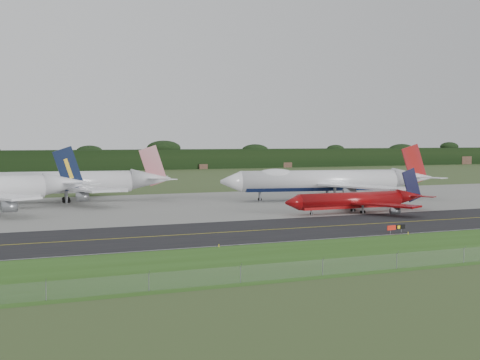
% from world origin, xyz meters
% --- Properties ---
extents(ground, '(600.00, 600.00, 0.00)m').
position_xyz_m(ground, '(0.00, 0.00, 0.00)').
color(ground, '#374821').
rests_on(ground, ground).
extents(grass_verge, '(400.00, 30.00, 0.01)m').
position_xyz_m(grass_verge, '(0.00, -35.00, 0.01)').
color(grass_verge, '#2F5719').
rests_on(grass_verge, ground).
extents(taxiway, '(400.00, 32.00, 0.02)m').
position_xyz_m(taxiway, '(0.00, -4.00, 0.01)').
color(taxiway, black).
rests_on(taxiway, ground).
extents(apron, '(400.00, 78.00, 0.01)m').
position_xyz_m(apron, '(0.00, 51.00, 0.01)').
color(apron, gray).
rests_on(apron, ground).
extents(taxiway_centreline, '(400.00, 0.40, 0.00)m').
position_xyz_m(taxiway_centreline, '(0.00, -4.00, 0.03)').
color(taxiway_centreline, gold).
rests_on(taxiway_centreline, taxiway).
extents(taxiway_edge_line, '(400.00, 0.25, 0.00)m').
position_xyz_m(taxiway_edge_line, '(0.00, -19.50, 0.03)').
color(taxiway_edge_line, silver).
rests_on(taxiway_edge_line, taxiway).
extents(horizon_treeline, '(700.00, 25.00, 12.00)m').
position_xyz_m(horizon_treeline, '(0.00, 273.76, 5.47)').
color(horizon_treeline, black).
rests_on(horizon_treeline, ground).
extents(jet_ba_747, '(67.12, 54.89, 16.93)m').
position_xyz_m(jet_ba_747, '(27.56, 49.89, 5.76)').
color(jet_ba_747, white).
rests_on(jet_ba_747, ground).
extents(jet_red_737, '(40.36, 33.01, 10.92)m').
position_xyz_m(jet_red_737, '(17.03, 16.39, 3.02)').
color(jet_red_737, maroon).
rests_on(jet_red_737, ground).
extents(jet_star_tail, '(62.97, 52.30, 16.61)m').
position_xyz_m(jet_star_tail, '(-46.31, 73.97, 5.54)').
color(jet_star_tail, silver).
rests_on(jet_star_tail, ground).
extents(taxiway_sign, '(4.69, 0.96, 1.57)m').
position_xyz_m(taxiway_sign, '(3.70, -17.99, 1.11)').
color(taxiway_sign, slate).
rests_on(taxiway_sign, ground).
extents(edge_marker_left, '(0.16, 0.16, 0.50)m').
position_xyz_m(edge_marker_left, '(-34.40, -20.50, 0.25)').
color(edge_marker_left, yellow).
rests_on(edge_marker_left, ground).
extents(edge_marker_center, '(0.16, 0.16, 0.50)m').
position_xyz_m(edge_marker_center, '(4.67, -20.50, 0.25)').
color(edge_marker_center, yellow).
rests_on(edge_marker_center, ground).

